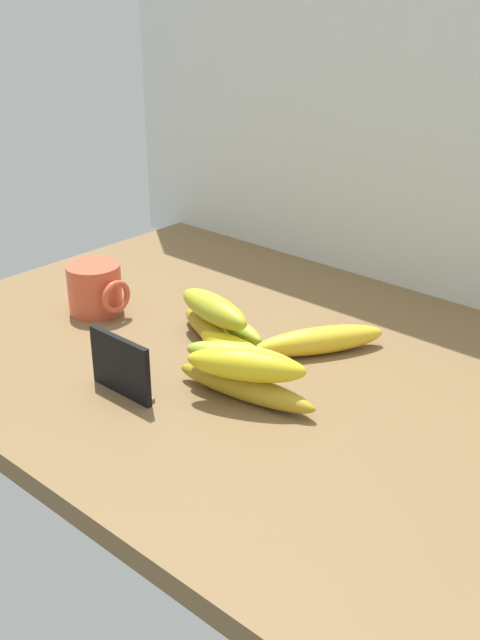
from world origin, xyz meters
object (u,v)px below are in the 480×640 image
Objects in this scene: banana_2 at (216,336)px; banana_5 at (212,310)px; banana_0 at (225,323)px; banana_6 at (242,358)px; banana_7 at (246,365)px; chalkboard_sign at (121,368)px; banana_4 at (237,350)px; banana_3 at (320,340)px; banana_1 at (245,387)px; coffee_mug at (96,289)px.

banana_5 is at bearing 156.01° from banana_2.
banana_6 is (14.07, -12.05, 3.60)cm from banana_0.
banana_2 is 1.33× the size of banana_7.
chalkboard_sign is 17.98cm from banana_4.
banana_3 is at bearing 93.66° from banana_7.
banana_3 is 1.26× the size of banana_7.
banana_1 is 1.32× the size of banana_6.
banana_2 is 14.61cm from banana_6.
banana_3 is 1.26× the size of banana_6.
banana_5 is (-1.31, 0.58, 3.84)cm from banana_2.
coffee_mug is 22.99cm from banana_0.
banana_2 is at bearing 166.95° from banana_4.
coffee_mug reaches higher than banana_1.
banana_4 is (28.85, 2.52, -2.33)cm from coffee_mug.
banana_1 and banana_4 have the same top height.
banana_1 is at bearing -88.54° from banana_3.
banana_2 is 1.06× the size of banana_3.
banana_0 and banana_4 have the same top height.
banana_3 is at bearing 30.02° from banana_5.
banana_6 is at bearing -93.37° from banana_3.
banana_5 reaches higher than banana_6.
banana_5 is (0.87, -3.84, 3.76)cm from banana_0.
banana_2 is 4.09cm from banana_5.
chalkboard_sign is at bearing -84.41° from banana_0.
banana_1 is at bearing -42.32° from banana_4.
banana_2 is 15.58cm from banana_3.
chalkboard_sign is at bearing -143.58° from banana_1.
coffee_mug is 23.95cm from banana_2.
banana_6 is 1.00× the size of banana_7.
coffee_mug is at bearing -159.06° from banana_0.
banana_3 is at bearing 86.63° from banana_6.
banana_5 is (-14.17, -8.19, 3.48)cm from banana_3.
coffee_mug is 35.67cm from banana_6.
banana_4 is at bearing 137.68° from banana_1.
banana_2 is (2.17, -4.42, -0.07)cm from banana_0.
banana_7 is (8.70, -7.91, 3.85)cm from banana_4.
chalkboard_sign is 0.70× the size of banana_7.
banana_0 is 1.08× the size of banana_6.
banana_7 is at bearing -86.34° from banana_3.
banana_6 is 2.61cm from banana_7.
chalkboard_sign is 0.73× the size of banana_5.
banana_5 is at bearing 148.12° from banana_1.
banana_6 is at bearing -32.67° from banana_2.
banana_4 is 0.96× the size of banana_6.
chalkboard_sign is 0.65× the size of banana_0.
banana_0 is (21.36, 8.17, -2.32)cm from coffee_mug.
banana_5 is (22.23, 4.33, 1.44)cm from coffee_mug.
banana_2 is at bearing 90.15° from chalkboard_sign.
banana_3 is 1.31× the size of banana_5.
banana_7 reaches higher than banana_1.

